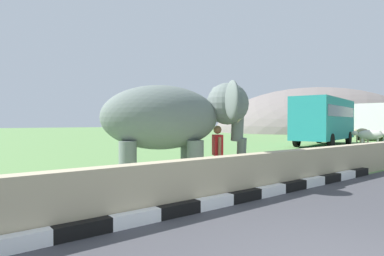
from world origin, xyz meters
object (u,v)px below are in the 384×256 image
bus_teal (324,118)px  cow_far (362,132)px  elephant (174,119)px  cow_near (369,135)px  person_handler (217,151)px  bus_white (379,119)px

bus_teal → cow_far: 5.92m
elephant → cow_near: elephant is taller
elephant → bus_teal: (18.12, 5.99, 0.24)m
cow_far → bus_teal: bearing=178.2°
person_handler → bus_teal: size_ratio=0.19×
elephant → bus_teal: size_ratio=0.45×
cow_near → cow_far: (5.93, 3.12, 0.00)m
elephant → cow_far: 24.63m
bus_white → cow_far: bus_white is taller
person_handler → bus_white: 29.83m
person_handler → cow_far: person_handler is taller
elephant → bus_white: size_ratio=0.48×
bus_teal → bus_white: size_ratio=1.08×
person_handler → cow_far: 23.50m
elephant → cow_near: size_ratio=2.10×
cow_near → cow_far: bearing=27.8°
person_handler → bus_teal: bus_teal is taller
person_handler → cow_near: (16.75, 3.05, -0.06)m
person_handler → elephant: bearing=163.7°
cow_far → elephant: bearing=-166.3°
bus_teal → bus_white: same height
person_handler → bus_teal: 18.07m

